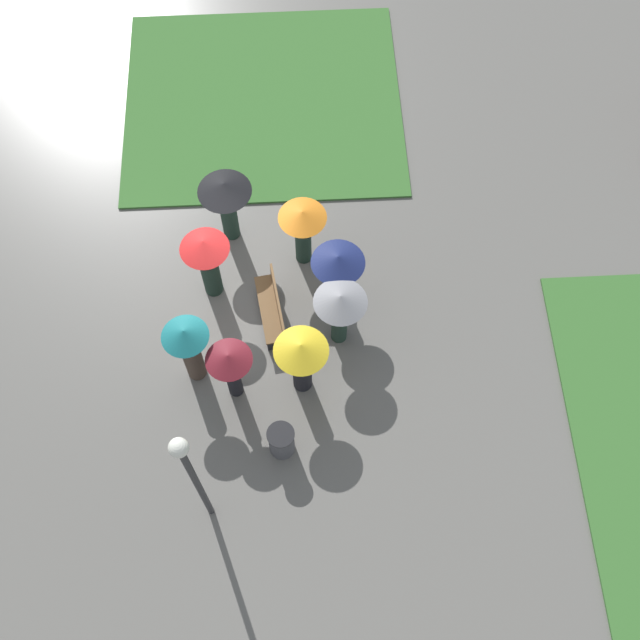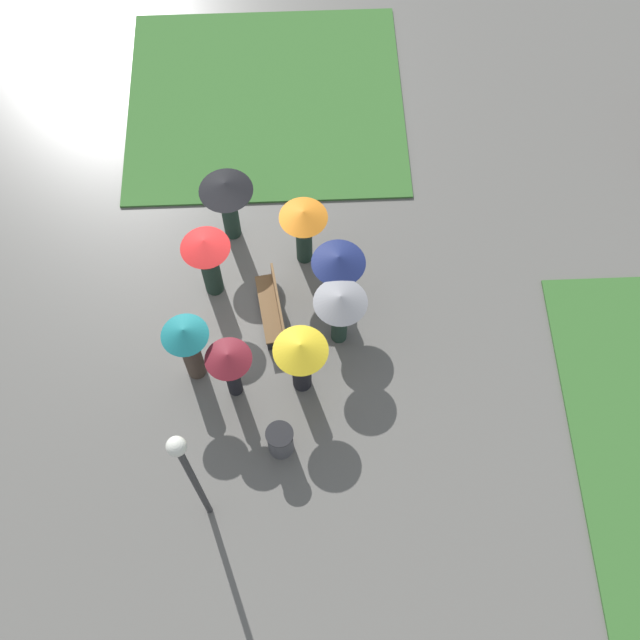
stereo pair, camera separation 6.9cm
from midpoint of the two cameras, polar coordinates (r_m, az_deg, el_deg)
ground_plane at (r=17.78m, az=-6.31°, el=2.61°), size 90.00×90.00×0.00m
lawn_patch_near at (r=20.71m, az=-3.78°, el=15.27°), size 6.09×6.80×0.06m
park_bench at (r=16.89m, az=-3.22°, el=0.93°), size 1.66×0.65×0.90m
lamp_post at (r=13.40m, az=-9.14°, el=-10.55°), size 0.32×0.32×4.16m
trash_bin at (r=15.78m, az=-2.71°, el=-8.57°), size 0.55×0.55×0.85m
crowd_person_yellow at (r=15.43m, az=-1.23°, el=-2.66°), size 1.07×1.07×1.89m
crowd_person_navy at (r=16.30m, az=1.43°, el=3.75°), size 1.11×1.11×1.79m
crowd_person_red at (r=16.62m, az=-7.89°, el=4.49°), size 1.02×1.02×1.95m
crowd_person_black at (r=17.30m, az=-6.51°, el=8.70°), size 1.15×1.15×1.89m
crowd_person_maroon at (r=15.53m, az=-6.30°, el=-3.23°), size 0.91×0.91×1.75m
crowd_person_grey at (r=15.88m, az=1.57°, el=0.92°), size 1.08×1.08×1.81m
crowd_person_orange at (r=16.95m, az=-1.05°, el=6.70°), size 1.02×1.02×1.79m
crowd_person_teal at (r=15.80m, az=-9.21°, el=-1.80°), size 0.92×0.92×1.97m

